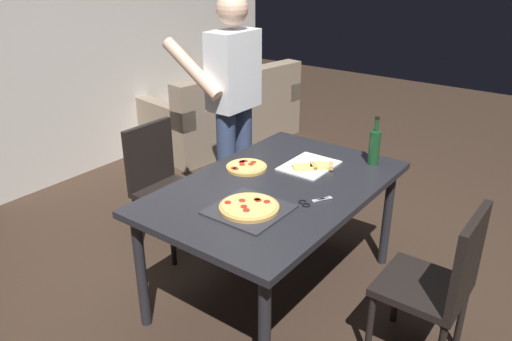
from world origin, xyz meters
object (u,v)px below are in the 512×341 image
Objects in this scene: chair_far_side at (161,179)px; couch at (225,117)px; kitchen_scissors at (311,202)px; second_pizza_plain at (246,167)px; dining_table at (276,196)px; person_serving_pizza at (232,101)px; pepperoni_pizza_on_tray at (249,208)px; chair_near_camera at (441,280)px; wine_bottle at (374,146)px.

chair_far_side is 0.50× the size of couch.
second_pizza_plain is at bearing 74.44° from kitchen_scissors.
dining_table is 0.87× the size of couch.
person_serving_pizza is (0.54, 0.77, 0.32)m from dining_table.
pepperoni_pizza_on_tray is 1.47× the size of second_pizza_plain.
chair_near_camera and chair_far_side have the same top height.
chair_far_side is 0.51× the size of person_serving_pizza.
chair_near_camera is 3.53m from couch.
dining_table is at bearing -90.00° from chair_far_side.
second_pizza_plain is at bearing -133.61° from person_serving_pizza.
dining_table is at bearing 152.92° from wine_bottle.
wine_bottle is 0.82m from second_pizza_plain.
person_serving_pizza is 9.05× the size of kitchen_scissors.
chair_far_side is 2.39× the size of pepperoni_pizza_on_tray.
chair_near_camera is 1.91m from person_serving_pizza.
chair_far_side is (0.00, 1.98, 0.00)m from chair_near_camera.
kitchen_scissors is (0.27, -0.21, -0.01)m from pepperoni_pizza_on_tray.
chair_far_side is 0.76m from person_serving_pizza.
chair_near_camera is 1.30m from second_pizza_plain.
couch reaches higher than kitchen_scissors.
dining_table is 0.30m from kitchen_scissors.
chair_far_side is at bearing 90.00° from chair_near_camera.
chair_far_side is at bearing 115.42° from wine_bottle.
couch is at bearing 42.51° from pepperoni_pizza_on_tray.
second_pizza_plain is (0.08, -0.71, 0.25)m from chair_far_side.
chair_far_side is (0.00, 0.99, -0.17)m from dining_table.
chair_near_camera is at bearing -90.00° from dining_table.
second_pizza_plain is at bearing 39.20° from pepperoni_pizza_on_tray.
dining_table is 8.11× the size of kitchen_scissors.
couch is 3.07m from pepperoni_pizza_on_tray.
chair_near_camera is (-0.00, -0.99, -0.17)m from dining_table.
wine_bottle is (0.62, 0.67, 0.36)m from chair_near_camera.
person_serving_pizza is at bearing 54.85° from dining_table.
couch is (1.89, 2.98, -0.21)m from chair_near_camera.
chair_near_camera reaches higher than dining_table.
couch is 4.79× the size of pepperoni_pizza_on_tray.
couch is 2.69m from wine_bottle.
dining_table is at bearing -125.15° from person_serving_pizza.
kitchen_scissors is (-1.97, -2.26, 0.45)m from couch.
dining_table is 0.36m from pepperoni_pizza_on_tray.
couch is 9.35× the size of kitchen_scissors.
wine_bottle is at bearing -27.08° from dining_table.
person_serving_pizza is (-1.35, -1.22, 0.70)m from couch.
person_serving_pizza is 5.54× the size of wine_bottle.
pepperoni_pizza_on_tray is 1.01m from wine_bottle.
wine_bottle reaches higher than chair_near_camera.
second_pizza_plain is (-1.81, -1.70, 0.46)m from couch.
person_serving_pizza is at bearing 94.18° from wine_bottle.
couch is 3.03m from kitchen_scissors.
kitchen_scissors is at bearing -38.29° from pepperoni_pizza_on_tray.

